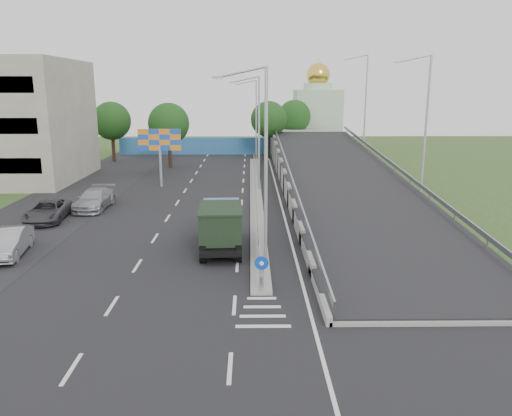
{
  "coord_description": "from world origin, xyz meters",
  "views": [
    {
      "loc": [
        -0.5,
        -19.03,
        9.17
      ],
      "look_at": [
        -0.16,
        10.01,
        2.2
      ],
      "focal_mm": 35.0,
      "sensor_mm": 36.0,
      "label": 1
    }
  ],
  "objects_px": {
    "parked_car_b": "(9,243)",
    "parked_car_d": "(94,199)",
    "lamp_post_mid": "(257,127)",
    "dump_truck": "(221,224)",
    "lamp_post_near": "(262,157)",
    "billboard": "(160,143)",
    "parked_car_c": "(48,211)",
    "sign_bollard": "(262,273)",
    "church": "(317,114)",
    "lamp_post_far": "(255,115)"
  },
  "relations": [
    {
      "from": "sign_bollard",
      "to": "church",
      "type": "distance_m",
      "value": 58.84
    },
    {
      "from": "lamp_post_far",
      "to": "sign_bollard",
      "type": "bearing_deg",
      "value": -90.14
    },
    {
      "from": "parked_car_c",
      "to": "dump_truck",
      "type": "bearing_deg",
      "value": -32.92
    },
    {
      "from": "lamp_post_far",
      "to": "parked_car_c",
      "type": "xyz_separation_m",
      "value": [
        -14.99,
        -30.51,
        -5.09
      ]
    },
    {
      "from": "sign_bollard",
      "to": "church",
      "type": "bearing_deg",
      "value": 80.19
    },
    {
      "from": "dump_truck",
      "to": "parked_car_b",
      "type": "relative_size",
      "value": 1.33
    },
    {
      "from": "dump_truck",
      "to": "parked_car_c",
      "type": "height_order",
      "value": "dump_truck"
    },
    {
      "from": "lamp_post_far",
      "to": "church",
      "type": "xyz_separation_m",
      "value": [
        9.89,
        14.0,
        -0.5
      ]
    },
    {
      "from": "parked_car_b",
      "to": "parked_car_d",
      "type": "bearing_deg",
      "value": 73.88
    },
    {
      "from": "sign_bollard",
      "to": "parked_car_c",
      "type": "distance_m",
      "value": 19.97
    },
    {
      "from": "lamp_post_mid",
      "to": "parked_car_d",
      "type": "bearing_deg",
      "value": -151.34
    },
    {
      "from": "church",
      "to": "parked_car_d",
      "type": "distance_m",
      "value": 47.04
    },
    {
      "from": "dump_truck",
      "to": "parked_car_d",
      "type": "bearing_deg",
      "value": 133.52
    },
    {
      "from": "lamp_post_near",
      "to": "lamp_post_mid",
      "type": "xyz_separation_m",
      "value": [
        0.0,
        20.0,
        0.0
      ]
    },
    {
      "from": "church",
      "to": "parked_car_b",
      "type": "distance_m",
      "value": 57.62
    },
    {
      "from": "lamp_post_near",
      "to": "parked_car_c",
      "type": "height_order",
      "value": "lamp_post_near"
    },
    {
      "from": "billboard",
      "to": "dump_truck",
      "type": "bearing_deg",
      "value": -70.38
    },
    {
      "from": "church",
      "to": "billboard",
      "type": "xyz_separation_m",
      "value": [
        -19.0,
        -32.0,
        -1.12
      ]
    },
    {
      "from": "lamp_post_mid",
      "to": "parked_car_b",
      "type": "bearing_deg",
      "value": -127.94
    },
    {
      "from": "lamp_post_near",
      "to": "parked_car_b",
      "type": "height_order",
      "value": "lamp_post_near"
    },
    {
      "from": "lamp_post_far",
      "to": "dump_truck",
      "type": "xyz_separation_m",
      "value": [
        -2.32,
        -37.06,
        -4.31
      ]
    },
    {
      "from": "lamp_post_mid",
      "to": "parked_car_c",
      "type": "xyz_separation_m",
      "value": [
        -14.99,
        -10.51,
        -5.09
      ]
    },
    {
      "from": "dump_truck",
      "to": "parked_car_d",
      "type": "distance_m",
      "value": 14.53
    },
    {
      "from": "church",
      "to": "parked_car_d",
      "type": "relative_size",
      "value": 2.57
    },
    {
      "from": "lamp_post_near",
      "to": "lamp_post_far",
      "type": "bearing_deg",
      "value": 90.0
    },
    {
      "from": "sign_bollard",
      "to": "billboard",
      "type": "distance_m",
      "value": 27.53
    },
    {
      "from": "sign_bollard",
      "to": "lamp_post_near",
      "type": "xyz_separation_m",
      "value": [
        0.11,
        3.83,
        4.77
      ]
    },
    {
      "from": "lamp_post_mid",
      "to": "church",
      "type": "bearing_deg",
      "value": 73.78
    },
    {
      "from": "billboard",
      "to": "parked_car_b",
      "type": "bearing_deg",
      "value": -104.07
    },
    {
      "from": "lamp_post_mid",
      "to": "lamp_post_far",
      "type": "xyz_separation_m",
      "value": [
        0.0,
        20.0,
        0.0
      ]
    },
    {
      "from": "church",
      "to": "parked_car_d",
      "type": "bearing_deg",
      "value": -118.93
    },
    {
      "from": "lamp_post_mid",
      "to": "dump_truck",
      "type": "distance_m",
      "value": 17.74
    },
    {
      "from": "sign_bollard",
      "to": "church",
      "type": "height_order",
      "value": "church"
    },
    {
      "from": "billboard",
      "to": "parked_car_c",
      "type": "bearing_deg",
      "value": -115.16
    },
    {
      "from": "parked_car_d",
      "to": "parked_car_c",
      "type": "bearing_deg",
      "value": -120.83
    },
    {
      "from": "church",
      "to": "dump_truck",
      "type": "xyz_separation_m",
      "value": [
        -12.21,
        -51.06,
        -3.82
      ]
    },
    {
      "from": "lamp_post_mid",
      "to": "parked_car_b",
      "type": "relative_size",
      "value": 2.15
    },
    {
      "from": "lamp_post_mid",
      "to": "church",
      "type": "relative_size",
      "value": 0.73
    },
    {
      "from": "lamp_post_far",
      "to": "dump_truck",
      "type": "relative_size",
      "value": 1.62
    },
    {
      "from": "parked_car_d",
      "to": "lamp_post_mid",
      "type": "bearing_deg",
      "value": 30.01
    },
    {
      "from": "lamp_post_near",
      "to": "lamp_post_mid",
      "type": "bearing_deg",
      "value": 90.0
    },
    {
      "from": "sign_bollard",
      "to": "dump_truck",
      "type": "bearing_deg",
      "value": 108.06
    },
    {
      "from": "dump_truck",
      "to": "parked_car_b",
      "type": "distance_m",
      "value": 11.92
    },
    {
      "from": "billboard",
      "to": "church",
      "type": "bearing_deg",
      "value": 59.3
    },
    {
      "from": "sign_bollard",
      "to": "parked_car_c",
      "type": "xyz_separation_m",
      "value": [
        -14.88,
        13.31,
        -0.32
      ]
    },
    {
      "from": "lamp_post_near",
      "to": "dump_truck",
      "type": "distance_m",
      "value": 5.71
    },
    {
      "from": "lamp_post_mid",
      "to": "dump_truck",
      "type": "bearing_deg",
      "value": -97.74
    },
    {
      "from": "sign_bollard",
      "to": "parked_car_c",
      "type": "relative_size",
      "value": 0.32
    },
    {
      "from": "parked_car_b",
      "to": "parked_car_d",
      "type": "xyz_separation_m",
      "value": [
        1.4,
        11.19,
        0.01
      ]
    },
    {
      "from": "lamp_post_far",
      "to": "parked_car_c",
      "type": "relative_size",
      "value": 1.96
    }
  ]
}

